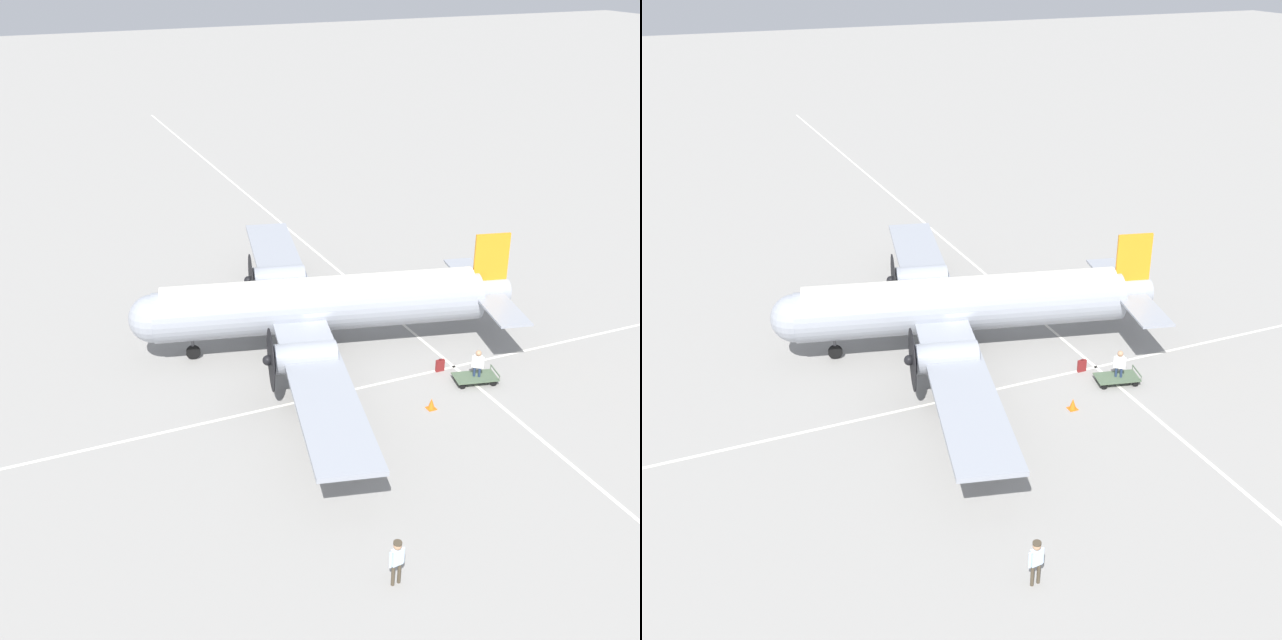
# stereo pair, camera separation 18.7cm
# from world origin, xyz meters

# --- Properties ---
(ground_plane) EXTENTS (300.00, 300.00, 0.00)m
(ground_plane) POSITION_xyz_m (0.00, 0.00, 0.00)
(ground_plane) COLOR gray
(apron_line_eastwest) EXTENTS (120.00, 0.16, 0.01)m
(apron_line_eastwest) POSITION_xyz_m (0.00, 4.27, 0.00)
(apron_line_eastwest) COLOR silver
(apron_line_eastwest) RESTS_ON ground_plane
(apron_line_northsouth) EXTENTS (0.16, 120.00, 0.01)m
(apron_line_northsouth) POSITION_xyz_m (-5.10, 0.00, 0.00)
(apron_line_northsouth) COLOR silver
(apron_line_northsouth) RESTS_ON ground_plane
(airliner_main) EXTENTS (18.77, 26.27, 5.50)m
(airliner_main) POSITION_xyz_m (0.37, -0.09, 2.43)
(airliner_main) COLOR #9399A3
(airliner_main) RESTS_ON ground_plane
(crew_foreground) EXTENTS (0.57, 0.31, 1.69)m
(crew_foreground) POSITION_xyz_m (4.18, 15.66, 1.06)
(crew_foreground) COLOR #473D2D
(crew_foreground) RESTS_ON ground_plane
(passenger_boarding) EXTENTS (0.46, 0.38, 1.65)m
(passenger_boarding) POSITION_xyz_m (-5.24, 5.94, 1.01)
(passenger_boarding) COLOR navy
(passenger_boarding) RESTS_ON ground_plane
(suitcase_near_door) EXTENTS (0.43, 0.14, 0.63)m
(suitcase_near_door) POSITION_xyz_m (-4.27, 4.35, 0.30)
(suitcase_near_door) COLOR maroon
(suitcase_near_door) RESTS_ON ground_plane
(baggage_cart) EXTENTS (2.16, 1.54, 0.56)m
(baggage_cart) POSITION_xyz_m (-5.20, 5.94, 0.28)
(baggage_cart) COLOR #4C6047
(baggage_cart) RESTS_ON ground_plane
(traffic_cone) EXTENTS (0.39, 0.39, 0.52)m
(traffic_cone) POSITION_xyz_m (-2.19, 7.09, 0.24)
(traffic_cone) COLOR orange
(traffic_cone) RESTS_ON ground_plane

